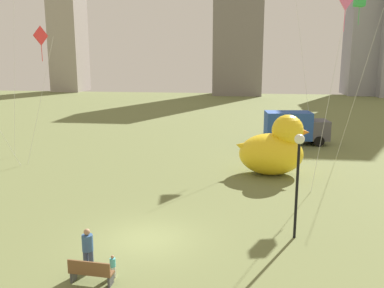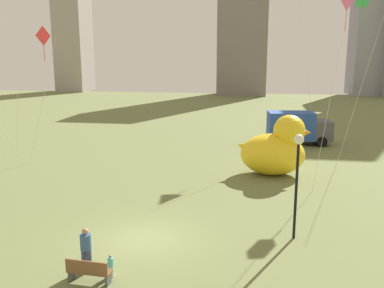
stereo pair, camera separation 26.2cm
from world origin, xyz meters
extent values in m
plane|color=olive|center=(0.00, 0.00, 0.00)|extent=(140.00, 140.00, 0.00)
cube|color=brown|center=(-1.00, -3.68, 0.42)|extent=(1.57, 0.57, 0.06)
cube|color=brown|center=(-1.01, -3.88, 0.68)|extent=(1.54, 0.18, 0.45)
cube|color=#47474C|center=(-1.68, -3.63, 0.20)|extent=(0.11, 0.38, 0.39)
cube|color=#47474C|center=(-0.31, -3.74, 0.20)|extent=(0.11, 0.38, 0.39)
cylinder|color=#38476B|center=(-1.52, -2.89, 0.40)|extent=(0.18, 0.18, 0.80)
cylinder|color=#38476B|center=(-1.32, -2.89, 0.40)|extent=(0.18, 0.18, 0.80)
cylinder|color=#33598C|center=(-1.42, -2.89, 1.10)|extent=(0.40, 0.40, 0.60)
sphere|color=#A87C5B|center=(-1.42, -2.89, 1.52)|extent=(0.23, 0.23, 0.23)
cylinder|color=silver|center=(-0.45, -3.21, 0.21)|extent=(0.09, 0.09, 0.41)
cylinder|color=silver|center=(-0.35, -3.21, 0.21)|extent=(0.09, 0.09, 0.41)
cylinder|color=#4CBFC6|center=(-0.40, -3.21, 0.56)|extent=(0.21, 0.21, 0.31)
sphere|color=#A87C5B|center=(-0.40, -3.21, 0.78)|extent=(0.12, 0.12, 0.12)
ellipsoid|color=yellow|center=(5.76, 10.91, 1.36)|extent=(4.17, 3.08, 2.72)
sphere|color=yellow|center=(6.76, 10.91, 2.96)|extent=(2.03, 2.03, 2.03)
cone|color=orange|center=(7.67, 10.91, 2.86)|extent=(0.91, 0.91, 0.91)
cone|color=yellow|center=(3.95, 10.91, 1.81)|extent=(1.24, 1.09, 1.31)
cylinder|color=black|center=(6.32, 1.02, 2.09)|extent=(0.12, 0.12, 4.17)
sphere|color=#EAEACC|center=(6.32, 1.02, 4.34)|extent=(0.42, 0.42, 0.42)
cube|color=#264CA5|center=(7.70, 20.87, 1.65)|extent=(4.11, 2.70, 2.40)
cube|color=#4C4C56|center=(10.39, 21.16, 1.29)|extent=(1.75, 2.45, 1.68)
cylinder|color=black|center=(10.19, 21.14, 0.45)|extent=(1.15, 2.48, 0.90)
cylinder|color=black|center=(6.92, 20.79, 0.45)|extent=(1.15, 2.48, 0.90)
cube|color=#9E938C|center=(-34.00, 71.29, 9.85)|extent=(6.05, 7.47, 19.69)
cube|color=gray|center=(2.00, 67.41, 14.51)|extent=(9.29, 7.31, 29.03)
cube|color=gray|center=(26.00, 70.86, 10.04)|extent=(6.18, 8.17, 20.08)
cylinder|color=silver|center=(11.80, 14.31, 5.66)|extent=(2.24, 1.34, 11.33)
cylinder|color=green|center=(11.14, 13.21, 10.42)|extent=(0.04, 0.04, 1.60)
cylinder|color=silver|center=(-12.93, 13.23, 8.12)|extent=(1.47, 0.08, 16.24)
cylinder|color=silver|center=(8.69, 21.13, 7.39)|extent=(2.67, 1.51, 14.78)
cylinder|color=silver|center=(-10.61, 12.12, 4.49)|extent=(1.83, 1.69, 8.99)
cube|color=red|center=(-9.78, 11.22, 8.99)|extent=(0.49, 1.22, 1.27)
cylinder|color=red|center=(-9.78, 11.22, 8.09)|extent=(0.04, 0.04, 1.60)
cylinder|color=silver|center=(8.65, 7.91, 5.31)|extent=(1.46, 0.78, 10.61)
cylinder|color=pink|center=(9.03, 7.19, 9.71)|extent=(0.04, 0.04, 1.60)
camera|label=1|loc=(4.18, -16.35, 7.74)|focal=39.38mm
camera|label=2|loc=(4.44, -16.31, 7.74)|focal=39.38mm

